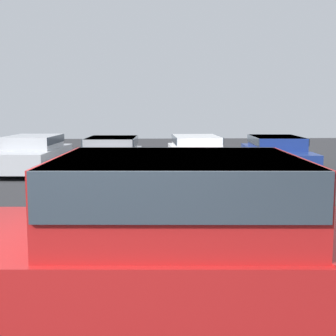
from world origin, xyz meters
name	(u,v)px	position (x,y,z in m)	size (l,w,h in m)	color
stall_stripe_b	(75,172)	(-1.83, 12.94, 0.00)	(0.12, 4.98, 0.01)	white
stall_stripe_c	(155,171)	(0.95, 12.94, 0.00)	(0.12, 4.98, 0.01)	white
stall_stripe_d	(233,171)	(3.74, 12.94, 0.00)	(0.12, 4.98, 0.01)	white
stall_stripe_e	(311,170)	(6.52, 12.94, 0.00)	(0.12, 4.98, 0.01)	white
pickup_truck	(211,256)	(1.17, 0.73, 0.91)	(6.05, 2.37, 1.81)	#A51919
parked_sedan_a	(33,153)	(-3.28, 13.00, 0.67)	(2.09, 4.48, 1.26)	#B7BABF
parked_sedan_b	(112,154)	(-0.54, 12.79, 0.65)	(2.05, 4.58, 1.20)	gray
parked_sedan_c	(196,152)	(2.41, 13.04, 0.66)	(1.77, 4.39, 1.23)	silver
parked_sedan_d	(276,153)	(5.19, 12.72, 0.65)	(2.13, 4.85, 1.22)	navy
wheel_stop_curb	(151,159)	(0.86, 16.01, 0.07)	(1.91, 0.20, 0.14)	#B7B2A8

